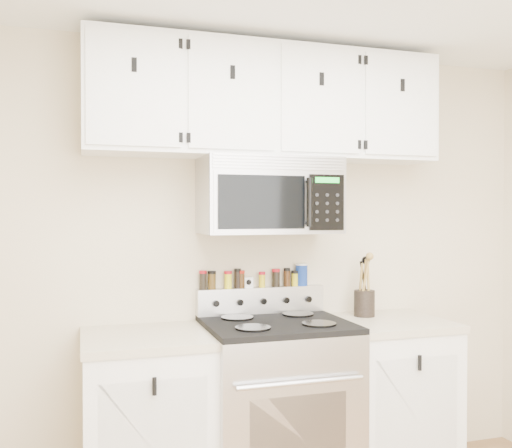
{
  "coord_description": "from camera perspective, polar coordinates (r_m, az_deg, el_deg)",
  "views": [
    {
      "loc": [
        -1.01,
        -1.45,
        1.53
      ],
      "look_at": [
        -0.11,
        1.45,
        1.47
      ],
      "focal_mm": 40.0,
      "sensor_mm": 36.0,
      "label": 1
    }
  ],
  "objects": [
    {
      "name": "spice_jar_7",
      "position": [
        3.39,
        3.12,
        -5.32
      ],
      "size": [
        0.04,
        0.04,
        0.11
      ],
      "color": "#3A210E",
      "rests_on": "range"
    },
    {
      "name": "spice_jar_2",
      "position": [
        3.29,
        -2.81,
        -5.58
      ],
      "size": [
        0.04,
        0.04,
        0.1
      ],
      "color": "yellow",
      "rests_on": "range"
    },
    {
      "name": "utensil_crock",
      "position": [
        3.47,
        10.78,
        -7.58
      ],
      "size": [
        0.12,
        0.12,
        0.36
      ],
      "color": "black",
      "rests_on": "base_cabinet_right"
    },
    {
      "name": "base_cabinet_right",
      "position": [
        3.53,
        13.06,
        -16.61
      ],
      "size": [
        0.64,
        0.62,
        0.92
      ],
      "color": "white",
      "rests_on": "floor"
    },
    {
      "name": "spice_jar_3",
      "position": [
        3.3,
        -1.85,
        -5.44
      ],
      "size": [
        0.04,
        0.04,
        0.11
      ],
      "color": "black",
      "rests_on": "range"
    },
    {
      "name": "base_cabinet_left",
      "position": [
        3.11,
        -10.87,
        -19.08
      ],
      "size": [
        0.64,
        0.62,
        0.92
      ],
      "color": "white",
      "rests_on": "floor"
    },
    {
      "name": "spice_jar_8",
      "position": [
        3.41,
        3.92,
        -5.42
      ],
      "size": [
        0.04,
        0.04,
        0.09
      ],
      "color": "gold",
      "rests_on": "range"
    },
    {
      "name": "microwave",
      "position": [
        3.17,
        1.35,
        2.84
      ],
      "size": [
        0.76,
        0.44,
        0.42
      ],
      "color": "#9E9EA3",
      "rests_on": "back_wall"
    },
    {
      "name": "spice_jar_6",
      "position": [
        3.37,
        2.01,
        -5.39
      ],
      "size": [
        0.05,
        0.05,
        0.1
      ],
      "color": "black",
      "rests_on": "range"
    },
    {
      "name": "kitchen_timer",
      "position": [
        3.32,
        -0.85,
        -5.87
      ],
      "size": [
        0.06,
        0.05,
        0.06
      ],
      "primitive_type": "cube",
      "rotation": [
        0.0,
        0.0,
        0.16
      ],
      "color": "white",
      "rests_on": "range"
    },
    {
      "name": "spice_jar_0",
      "position": [
        3.25,
        -5.33,
        -5.59
      ],
      "size": [
        0.04,
        0.04,
        0.11
      ],
      "color": "black",
      "rests_on": "range"
    },
    {
      "name": "range",
      "position": [
        3.22,
        2.08,
        -17.83
      ],
      "size": [
        0.76,
        0.65,
        1.1
      ],
      "color": "#B7B7BA",
      "rests_on": "floor"
    },
    {
      "name": "back_wall",
      "position": [
        3.36,
        0.3,
        -3.73
      ],
      "size": [
        3.5,
        0.01,
        2.5
      ],
      "primitive_type": "cube",
      "color": "#BFB08F",
      "rests_on": "floor"
    },
    {
      "name": "spice_jar_5",
      "position": [
        3.34,
        0.6,
        -5.56
      ],
      "size": [
        0.04,
        0.04,
        0.09
      ],
      "color": "gold",
      "rests_on": "range"
    },
    {
      "name": "spice_jar_1",
      "position": [
        3.26,
        -4.43,
        -5.6
      ],
      "size": [
        0.05,
        0.05,
        0.1
      ],
      "color": "#453010",
      "rests_on": "range"
    },
    {
      "name": "salt_canister",
      "position": [
        3.43,
        4.58,
        -5.06
      ],
      "size": [
        0.07,
        0.07,
        0.13
      ],
      "color": "navy",
      "rests_on": "range"
    },
    {
      "name": "spice_jar_4",
      "position": [
        3.31,
        -1.49,
        -5.54
      ],
      "size": [
        0.04,
        0.04,
        0.1
      ],
      "color": "#3A240E",
      "rests_on": "range"
    },
    {
      "name": "upper_cabinets",
      "position": [
        3.26,
        1.2,
        12.02
      ],
      "size": [
        2.0,
        0.35,
        0.62
      ],
      "color": "white",
      "rests_on": "back_wall"
    }
  ]
}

